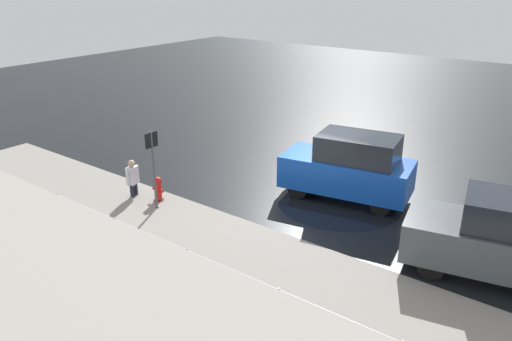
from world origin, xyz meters
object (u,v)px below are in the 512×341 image
object	(u,v)px
parked_sedan	(510,239)
fire_hydrant	(158,189)
moving_hatchback	(349,167)
pedestrian	(133,176)
sign_post	(153,159)

from	to	relation	value
parked_sedan	fire_hydrant	bearing A→B (deg)	11.45
parked_sedan	moving_hatchback	bearing A→B (deg)	-20.30
moving_hatchback	fire_hydrant	distance (m)	5.87
pedestrian	sign_post	world-z (taller)	sign_post
moving_hatchback	parked_sedan	size ratio (longest dim) A/B	0.91
parked_sedan	pedestrian	bearing A→B (deg)	11.69
pedestrian	sign_post	bearing A→B (deg)	171.79
fire_hydrant	pedestrian	xyz separation A→B (m)	(0.86, 0.22, 0.28)
sign_post	parked_sedan	bearing A→B (deg)	-165.77
pedestrian	sign_post	xyz separation A→B (m)	(-1.20, 0.17, 0.90)
parked_sedan	sign_post	distance (m)	9.36
pedestrian	fire_hydrant	bearing A→B (deg)	-165.70
pedestrian	parked_sedan	bearing A→B (deg)	-168.31
fire_hydrant	pedestrian	bearing A→B (deg)	14.30
moving_hatchback	pedestrian	world-z (taller)	moving_hatchback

